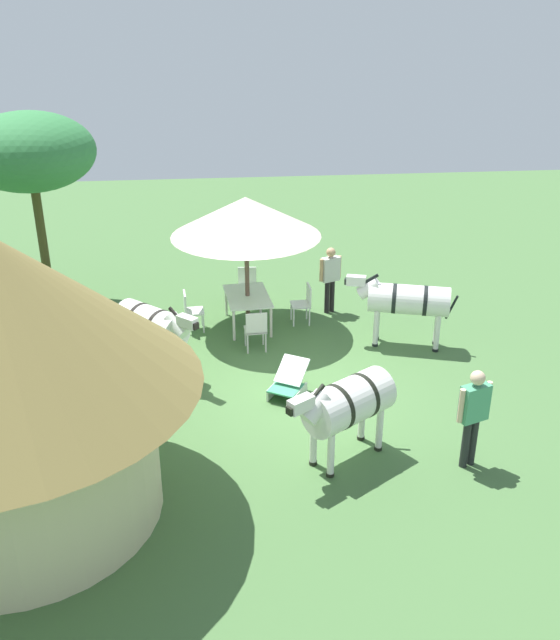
{
  "coord_description": "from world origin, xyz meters",
  "views": [
    {
      "loc": [
        -11.17,
        1.6,
        6.57
      ],
      "look_at": [
        1.06,
        0.28,
        1.0
      ],
      "focal_mm": 38.8,
      "sensor_mm": 36.0,
      "label": 1
    }
  ],
  "objects_px": {
    "patio_chair_near_hut": "(304,301)",
    "zebra_toward_hut": "(153,326)",
    "patio_dining_table": "(248,298)",
    "zebra_nearest_camera": "(346,404)",
    "guest_beside_umbrella": "(330,274)",
    "zebra_by_umbrella": "(406,300)",
    "shade_umbrella": "(246,217)",
    "acacia_tree_left_background": "(30,152)",
    "striped_lounge_chair": "(288,384)",
    "patio_chair_near_lawn": "(256,328)",
    "thatched_hut": "(2,362)",
    "patio_chair_east_end": "(247,284)",
    "patio_chair_west_end": "(190,309)",
    "standing_watcher": "(474,410)"
  },
  "relations": [
    {
      "from": "patio_chair_near_hut",
      "to": "zebra_toward_hut",
      "type": "bearing_deg",
      "value": 121.68
    },
    {
      "from": "patio_dining_table",
      "to": "patio_chair_near_hut",
      "type": "xyz_separation_m",
      "value": [
        0.03,
        -1.28,
        -0.14
      ]
    },
    {
      "from": "patio_dining_table",
      "to": "zebra_nearest_camera",
      "type": "relative_size",
      "value": 0.85
    },
    {
      "from": "guest_beside_umbrella",
      "to": "zebra_by_umbrella",
      "type": "height_order",
      "value": "guest_beside_umbrella"
    },
    {
      "from": "shade_umbrella",
      "to": "acacia_tree_left_background",
      "type": "relative_size",
      "value": 0.71
    },
    {
      "from": "guest_beside_umbrella",
      "to": "striped_lounge_chair",
      "type": "bearing_deg",
      "value": 46.81
    },
    {
      "from": "shade_umbrella",
      "to": "patio_chair_near_lawn",
      "type": "height_order",
      "value": "shade_umbrella"
    },
    {
      "from": "thatched_hut",
      "to": "guest_beside_umbrella",
      "type": "relative_size",
      "value": 3.25
    },
    {
      "from": "thatched_hut",
      "to": "patio_chair_east_end",
      "type": "distance_m",
      "value": 8.32
    },
    {
      "from": "shade_umbrella",
      "to": "patio_chair_near_lawn",
      "type": "distance_m",
      "value": 2.39
    },
    {
      "from": "patio_chair_west_end",
      "to": "zebra_toward_hut",
      "type": "relative_size",
      "value": 0.54
    },
    {
      "from": "standing_watcher",
      "to": "zebra_nearest_camera",
      "type": "relative_size",
      "value": 0.91
    },
    {
      "from": "patio_chair_near_hut",
      "to": "guest_beside_umbrella",
      "type": "height_order",
      "value": "guest_beside_umbrella"
    },
    {
      "from": "thatched_hut",
      "to": "shade_umbrella",
      "type": "height_order",
      "value": "thatched_hut"
    },
    {
      "from": "patio_chair_west_end",
      "to": "shade_umbrella",
      "type": "bearing_deg",
      "value": 90.0
    },
    {
      "from": "patio_chair_near_hut",
      "to": "zebra_toward_hut",
      "type": "relative_size",
      "value": 0.54
    },
    {
      "from": "striped_lounge_chair",
      "to": "thatched_hut",
      "type": "bearing_deg",
      "value": 65.6
    },
    {
      "from": "patio_chair_near_lawn",
      "to": "zebra_by_umbrella",
      "type": "height_order",
      "value": "zebra_by_umbrella"
    },
    {
      "from": "zebra_nearest_camera",
      "to": "zebra_by_umbrella",
      "type": "relative_size",
      "value": 0.82
    },
    {
      "from": "thatched_hut",
      "to": "patio_dining_table",
      "type": "distance_m",
      "value": 7.15
    },
    {
      "from": "zebra_nearest_camera",
      "to": "zebra_toward_hut",
      "type": "height_order",
      "value": "zebra_toward_hut"
    },
    {
      "from": "thatched_hut",
      "to": "standing_watcher",
      "type": "distance_m",
      "value": 6.77
    },
    {
      "from": "shade_umbrella",
      "to": "zebra_toward_hut",
      "type": "distance_m",
      "value": 3.2
    },
    {
      "from": "guest_beside_umbrella",
      "to": "zebra_toward_hut",
      "type": "relative_size",
      "value": 0.95
    },
    {
      "from": "striped_lounge_chair",
      "to": "zebra_nearest_camera",
      "type": "height_order",
      "value": "zebra_nearest_camera"
    },
    {
      "from": "patio_dining_table",
      "to": "acacia_tree_left_background",
      "type": "bearing_deg",
      "value": 69.43
    },
    {
      "from": "acacia_tree_left_background",
      "to": "thatched_hut",
      "type": "bearing_deg",
      "value": -171.65
    },
    {
      "from": "patio_chair_near_hut",
      "to": "standing_watcher",
      "type": "height_order",
      "value": "standing_watcher"
    },
    {
      "from": "striped_lounge_chair",
      "to": "zebra_nearest_camera",
      "type": "xyz_separation_m",
      "value": [
        -2.03,
        -0.65,
        0.76
      ]
    },
    {
      "from": "striped_lounge_chair",
      "to": "zebra_by_umbrella",
      "type": "relative_size",
      "value": 0.42
    },
    {
      "from": "guest_beside_umbrella",
      "to": "acacia_tree_left_background",
      "type": "xyz_separation_m",
      "value": [
        1.18,
        6.62,
        2.69
      ]
    },
    {
      "from": "patio_chair_east_end",
      "to": "zebra_by_umbrella",
      "type": "xyz_separation_m",
      "value": [
        -2.61,
        -3.14,
        0.51
      ]
    },
    {
      "from": "patio_chair_near_lawn",
      "to": "zebra_toward_hut",
      "type": "distance_m",
      "value": 2.22
    },
    {
      "from": "patio_chair_near_hut",
      "to": "zebra_toward_hut",
      "type": "height_order",
      "value": "zebra_toward_hut"
    },
    {
      "from": "shade_umbrella",
      "to": "striped_lounge_chair",
      "type": "bearing_deg",
      "value": -170.38
    },
    {
      "from": "patio_chair_near_lawn",
      "to": "striped_lounge_chair",
      "type": "bearing_deg",
      "value": -80.54
    },
    {
      "from": "standing_watcher",
      "to": "acacia_tree_left_background",
      "type": "bearing_deg",
      "value": 116.38
    },
    {
      "from": "standing_watcher",
      "to": "zebra_nearest_camera",
      "type": "bearing_deg",
      "value": 148.44
    },
    {
      "from": "thatched_hut",
      "to": "guest_beside_umbrella",
      "type": "bearing_deg",
      "value": -39.99
    },
    {
      "from": "thatched_hut",
      "to": "zebra_by_umbrella",
      "type": "xyz_separation_m",
      "value": [
        4.65,
        -6.75,
        -1.38
      ]
    },
    {
      "from": "patio_chair_near_hut",
      "to": "zebra_by_umbrella",
      "type": "bearing_deg",
      "value": -126.49
    },
    {
      "from": "patio_dining_table",
      "to": "striped_lounge_chair",
      "type": "relative_size",
      "value": 1.63
    },
    {
      "from": "patio_chair_west_end",
      "to": "striped_lounge_chair",
      "type": "xyz_separation_m",
      "value": [
        -3.08,
        -1.82,
        -0.27
      ]
    },
    {
      "from": "zebra_nearest_camera",
      "to": "shade_umbrella",
      "type": "bearing_deg",
      "value": -20.86
    },
    {
      "from": "acacia_tree_left_background",
      "to": "patio_chair_west_end",
      "type": "bearing_deg",
      "value": -118.68
    },
    {
      "from": "patio_chair_east_end",
      "to": "standing_watcher",
      "type": "distance_m",
      "value": 7.51
    },
    {
      "from": "guest_beside_umbrella",
      "to": "striped_lounge_chair",
      "type": "relative_size",
      "value": 1.66
    },
    {
      "from": "patio_chair_near_lawn",
      "to": "striped_lounge_chair",
      "type": "xyz_separation_m",
      "value": [
        -1.9,
        -0.45,
        -0.27
      ]
    },
    {
      "from": "zebra_toward_hut",
      "to": "thatched_hut",
      "type": "bearing_deg",
      "value": 21.63
    },
    {
      "from": "guest_beside_umbrella",
      "to": "standing_watcher",
      "type": "distance_m",
      "value": 6.26
    }
  ]
}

